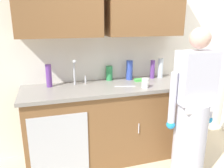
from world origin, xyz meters
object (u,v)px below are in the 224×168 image
(cup_by_sink, at_px, (145,83))
(bottle_dish_liquid, at_px, (109,73))
(bottle_water_tall, at_px, (152,69))
(knife_on_counter, at_px, (125,86))
(person_at_sink, at_px, (192,119))
(sink, at_px, (80,89))
(bottle_soap, at_px, (49,76))
(bottle_water_short, at_px, (129,70))
(sponge, at_px, (139,80))
(bottle_cleaner_spray, at_px, (160,68))

(cup_by_sink, bearing_deg, bottle_dish_liquid, 124.47)
(bottle_water_tall, xyz_separation_m, knife_on_counter, (-0.47, -0.26, -0.12))
(person_at_sink, bearing_deg, sink, 149.28)
(bottle_soap, xyz_separation_m, cup_by_sink, (1.04, -0.35, -0.08))
(bottle_water_tall, distance_m, cup_by_sink, 0.46)
(bottle_water_short, xyz_separation_m, sponge, (0.09, -0.12, -0.11))
(sink, distance_m, person_at_sink, 1.25)
(bottle_water_short, bearing_deg, bottle_soap, -177.35)
(person_at_sink, xyz_separation_m, sponge, (-0.30, 0.70, 0.26))
(bottle_soap, distance_m, bottle_water_short, 1.00)
(cup_by_sink, bearing_deg, bottle_water_short, 96.15)
(bottle_cleaner_spray, xyz_separation_m, bottle_soap, (-1.43, -0.02, 0.00))
(bottle_water_short, bearing_deg, bottle_water_tall, -4.69)
(person_at_sink, distance_m, bottle_water_short, 0.98)
(bottle_soap, height_order, bottle_dish_liquid, bottle_soap)
(bottle_cleaner_spray, bearing_deg, cup_by_sink, -136.50)
(bottle_water_short, distance_m, cup_by_sink, 0.40)
(bottle_soap, bearing_deg, bottle_cleaner_spray, 0.81)
(bottle_cleaner_spray, xyz_separation_m, bottle_water_tall, (-0.12, 0.00, -0.01))
(sink, distance_m, sponge, 0.76)
(sink, xyz_separation_m, sponge, (0.76, 0.07, 0.03))
(sink, distance_m, bottle_cleaner_spray, 1.12)
(sink, height_order, bottle_dish_liquid, sink)
(person_at_sink, bearing_deg, knife_on_counter, 136.12)
(sponge, bearing_deg, bottle_water_tall, 21.66)
(knife_on_counter, bearing_deg, person_at_sink, -28.42)
(bottle_water_tall, bearing_deg, bottle_cleaner_spray, -0.19)
(person_at_sink, relative_size, cup_by_sink, 15.02)
(cup_by_sink, bearing_deg, bottle_soap, 161.56)
(bottle_water_short, xyz_separation_m, cup_by_sink, (0.04, -0.39, -0.07))
(cup_by_sink, bearing_deg, knife_on_counter, 152.26)
(bottle_cleaner_spray, height_order, bottle_soap, bottle_soap)
(bottle_cleaner_spray, distance_m, bottle_soap, 1.43)
(bottle_soap, distance_m, knife_on_counter, 0.88)
(bottle_dish_liquid, distance_m, cup_by_sink, 0.53)
(bottle_soap, relative_size, sponge, 2.38)
(bottle_water_tall, bearing_deg, bottle_water_short, 175.31)
(bottle_water_short, relative_size, cup_by_sink, 2.31)
(cup_by_sink, xyz_separation_m, sponge, (0.05, 0.28, -0.04))
(cup_by_sink, distance_m, knife_on_counter, 0.24)
(bottle_water_short, bearing_deg, cup_by_sink, -83.85)
(bottle_dish_liquid, bearing_deg, bottle_soap, -173.21)
(person_at_sink, distance_m, sponge, 0.81)
(sink, relative_size, bottle_soap, 1.91)
(sink, bearing_deg, bottle_soap, 156.97)
(cup_by_sink, bearing_deg, bottle_cleaner_spray, 43.50)
(person_at_sink, distance_m, knife_on_counter, 0.80)
(sink, distance_m, cup_by_sink, 0.74)
(bottle_dish_liquid, xyz_separation_m, sponge, (0.35, -0.16, -0.08))
(sponge, bearing_deg, bottle_cleaner_spray, 14.62)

